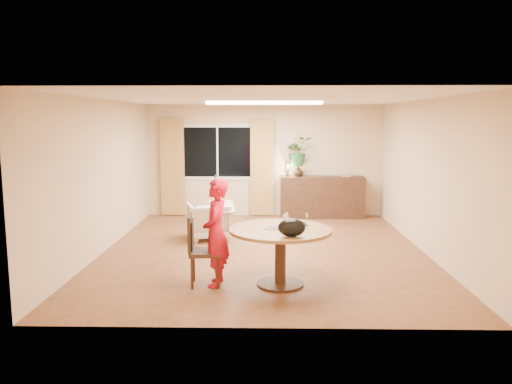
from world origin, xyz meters
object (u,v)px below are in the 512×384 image
child (216,233)px  armchair (208,221)px  dining_table (280,241)px  sideboard (322,197)px  dining_chair (205,250)px

child → armchair: 2.76m
armchair → child: bearing=82.6°
dining_table → armchair: (-1.30, 2.70, -0.28)m
child → sideboard: 5.22m
dining_table → sideboard: sideboard is taller
dining_chair → armchair: dining_chair is taller
dining_chair → child: size_ratio=0.67×
child → sideboard: size_ratio=0.77×
child → armchair: (-0.42, 2.70, -0.39)m
dining_table → dining_chair: 1.03m
dining_table → sideboard: bearing=77.1°
dining_chair → armchair: 2.72m
child → dining_table: bearing=91.0°
dining_chair → dining_table: bearing=-4.1°
sideboard → armchair: bearing=-138.4°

